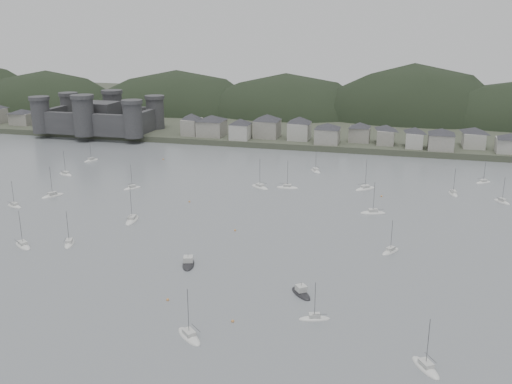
% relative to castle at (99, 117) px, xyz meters
% --- Properties ---
extents(ground, '(900.00, 900.00, 0.00)m').
position_rel_castle_xyz_m(ground, '(120.00, -179.80, -10.96)').
color(ground, slate).
rests_on(ground, ground).
extents(far_shore_land, '(900.00, 250.00, 3.00)m').
position_rel_castle_xyz_m(far_shore_land, '(120.00, 115.20, -9.46)').
color(far_shore_land, '#383D2D').
rests_on(far_shore_land, ground).
extents(forested_ridge, '(851.55, 103.94, 102.57)m').
position_rel_castle_xyz_m(forested_ridge, '(124.83, 89.60, -22.25)').
color(forested_ridge, black).
rests_on(forested_ridge, ground).
extents(castle, '(66.00, 43.00, 20.00)m').
position_rel_castle_xyz_m(castle, '(0.00, 0.00, 0.00)').
color(castle, '#353538').
rests_on(castle, far_shore_land).
extents(waterfront_town, '(451.48, 28.46, 12.92)m').
position_rel_castle_xyz_m(waterfront_town, '(170.59, 3.54, -2.30)').
color(waterfront_town, gray).
rests_on(waterfront_town, far_shore_land).
extents(moored_fleet, '(267.77, 159.06, 13.31)m').
position_rel_castle_xyz_m(moored_fleet, '(112.92, -114.87, -10.79)').
color(moored_fleet, silver).
rests_on(moored_fleet, ground).
extents(motor_launch_near, '(7.05, 7.86, 3.87)m').
position_rel_castle_xyz_m(motor_launch_near, '(147.01, -164.27, -10.67)').
color(motor_launch_near, black).
rests_on(motor_launch_near, ground).
extents(motor_launch_far, '(5.67, 9.30, 4.08)m').
position_rel_castle_xyz_m(motor_launch_far, '(114.92, -155.25, -10.68)').
color(motor_launch_far, black).
rests_on(motor_launch_far, ground).
extents(mooring_buoys, '(160.04, 136.36, 0.70)m').
position_rel_castle_xyz_m(mooring_buoys, '(118.14, -126.18, -10.81)').
color(mooring_buoys, '#D08845').
rests_on(mooring_buoys, ground).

